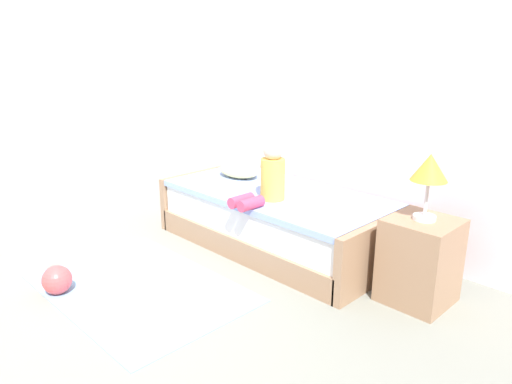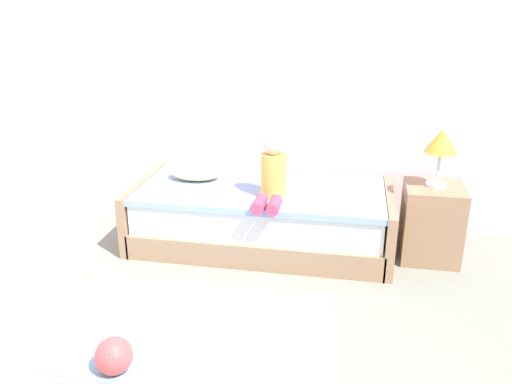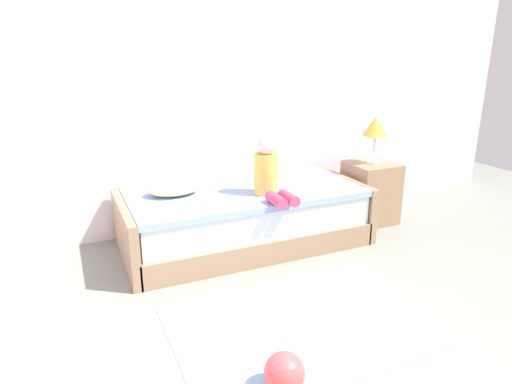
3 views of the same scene
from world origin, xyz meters
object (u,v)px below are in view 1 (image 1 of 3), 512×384
Objects in this scene: nightstand at (420,261)px; child_figure at (269,176)px; bed at (276,219)px; toy_ball at (57,280)px; table_lamp at (429,171)px; pillow at (239,170)px.

nightstand is 1.31m from child_figure.
toy_ball is at bearing -106.27° from bed.
table_lamp is at bearing -0.34° from bed.
pillow is (-0.59, 0.10, 0.32)m from bed.
bed is 0.68m from pillow.
nightstand reaches higher than bed.
toy_ball is (0.08, -1.85, -0.46)m from pillow.
child_figure reaches higher than toy_ball.
nightstand is at bearing 10.19° from child_figure.
pillow is (-1.94, 0.11, -0.37)m from table_lamp.
nightstand reaches higher than toy_ball.
child_figure is at bearing -61.64° from bed.
nightstand is 1.36× the size of pillow.
table_lamp reaches higher than toy_ball.
child_figure is 1.16× the size of pillow.
table_lamp is at bearing -3.19° from pillow.
bed is at bearing 179.66° from table_lamp.
child_figure reaches higher than bed.
table_lamp is (1.35, -0.01, 0.69)m from bed.
nightstand is 1.18× the size of child_figure.
bed is at bearing -9.68° from pillow.
table_lamp reaches higher than bed.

